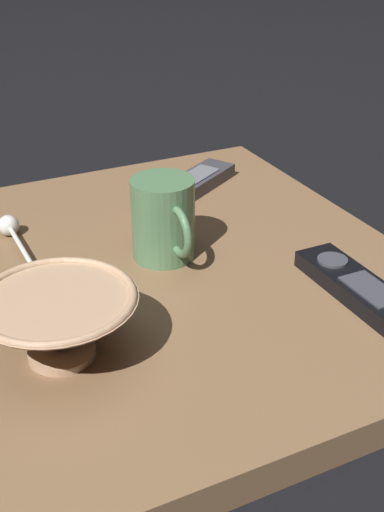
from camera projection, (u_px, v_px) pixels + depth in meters
ground_plane at (172, 289)px, 0.80m from camera, size 6.00×6.00×0.00m
table at (172, 276)px, 0.79m from camera, size 0.54×0.63×0.04m
cereal_bowl at (59, 322)px, 0.61m from camera, size 0.15×0.15×0.07m
coffee_mug at (162, 220)px, 0.77m from camera, size 0.07×0.11×0.10m
teaspoon at (10, 229)px, 0.83m from camera, size 0.03×0.13×0.03m
tv_remote_near at (357, 287)px, 0.71m from camera, size 0.05×0.17×0.02m
tv_remote_far at (187, 187)px, 0.95m from camera, size 0.19×0.14×0.02m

